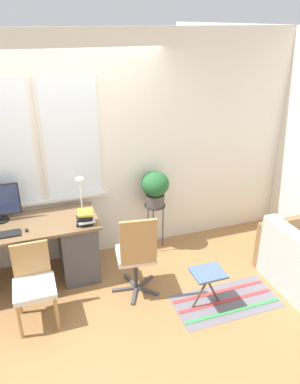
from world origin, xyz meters
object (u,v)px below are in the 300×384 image
office_chair_swivel (137,254)px  folding_stool (208,276)px  desk_chair_wooden (34,282)px  desk_lamp (80,188)px  potted_plant (155,187)px  book_stack (85,218)px  mouse (26,230)px  plant_stand (155,210)px  keyboard (1,235)px

office_chair_swivel → folding_stool: office_chair_swivel is taller
desk_chair_wooden → folding_stool: (1.69, -0.39, -0.06)m
desk_lamp → potted_plant: size_ratio=1.04×
book_stack → desk_chair_wooden: bearing=-145.7°
desk_chair_wooden → potted_plant: (1.55, 0.82, 0.45)m
folding_stool → desk_chair_wooden: bearing=166.9°
desk_chair_wooden → office_chair_swivel: size_ratio=0.80×
desk_chair_wooden → office_chair_swivel: office_chair_swivel is taller
desk_chair_wooden → potted_plant: potted_plant is taller
book_stack → office_chair_swivel: office_chair_swivel is taller
mouse → book_stack: 0.62m
plant_stand → potted_plant: (0.00, 0.00, 0.32)m
desk_chair_wooden → keyboard: bearing=119.5°
office_chair_swivel → plant_stand: size_ratio=1.56×
mouse → plant_stand: mouse is taller
keyboard → desk_lamp: (0.87, 0.21, 0.31)m
desk_lamp → book_stack: 0.35m
mouse → desk_lamp: size_ratio=0.12×
mouse → office_chair_swivel: size_ratio=0.06×
mouse → potted_plant: size_ratio=0.13×
keyboard → folding_stool: bearing=-23.5°
desk_lamp → plant_stand: desk_lamp is taller
book_stack → office_chair_swivel: (0.45, -0.40, -0.31)m
office_chair_swivel → mouse: bearing=-15.5°
plant_stand → folding_stool: size_ratio=1.48×
office_chair_swivel → folding_stool: 0.77m
book_stack → potted_plant: potted_plant is taller
potted_plant → mouse: bearing=-167.2°
keyboard → mouse: 0.25m
office_chair_swivel → keyboard: bearing=-11.0°
office_chair_swivel → folding_stool: (0.64, -0.41, -0.15)m
plant_stand → desk_lamp: bearing=-170.4°
desk_lamp → plant_stand: size_ratio=0.72×
mouse → desk_lamp: (0.62, 0.19, 0.31)m
mouse → plant_stand: bearing=12.8°
keyboard → desk_chair_wooden: 0.61m
plant_stand → potted_plant: bearing=90.0°
mouse → potted_plant: (1.56, 0.35, 0.12)m
keyboard → mouse: bearing=3.0°
book_stack → folding_stool: bearing=-36.5°
mouse → potted_plant: 1.60m
desk_chair_wooden → potted_plant: bearing=28.2°
keyboard → potted_plant: size_ratio=0.87×
book_stack → folding_stool: (1.09, -0.81, -0.45)m
office_chair_swivel → plant_stand: office_chair_swivel is taller
desk_lamp → desk_chair_wooden: (-0.62, -0.66, -0.64)m
plant_stand → book_stack: bearing=-156.7°
book_stack → desk_chair_wooden: size_ratio=0.25×
plant_stand → folding_stool: plant_stand is taller
plant_stand → office_chair_swivel: bearing=-121.5°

